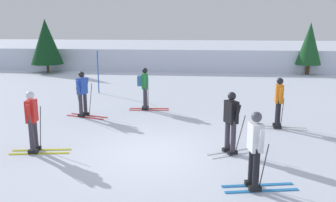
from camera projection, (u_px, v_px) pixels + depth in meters
The scene contains 11 objects.
ground_plane at pixel (155, 153), 9.78m from camera, with size 120.00×120.00×0.00m, color silver.
far_snow_ridge at pixel (188, 55), 29.29m from camera, with size 80.00×8.60×1.57m, color silver.
skier_blue at pixel (83, 93), 13.38m from camera, with size 1.64×0.97×1.71m.
skier_red at pixel (33, 120), 9.66m from camera, with size 1.64×0.99×1.71m.
skier_black at pixel (231, 121), 9.57m from camera, with size 1.58×1.10×1.71m.
skier_green at pixel (145, 87), 14.42m from camera, with size 1.63×1.00×1.71m.
skier_orange at pixel (279, 101), 11.92m from camera, with size 1.63×1.00×1.71m.
skier_white at pixel (255, 148), 7.52m from camera, with size 1.64×0.99×1.71m.
trail_marker_pole at pixel (98, 72), 17.73m from camera, with size 0.05×0.05×2.12m, color #1E56AD.
conifer_far_left at pixel (46, 42), 24.66m from camera, with size 2.18×2.18×3.69m.
conifer_far_right at pixel (310, 44), 23.88m from camera, with size 1.66×1.66×3.45m.
Camera 1 is at (1.29, -9.15, 3.53)m, focal length 38.30 mm.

